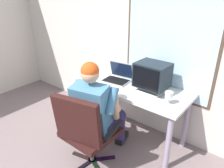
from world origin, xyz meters
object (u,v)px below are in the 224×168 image
Objects in this scene: office_chair at (85,129)px; person_seated at (97,109)px; laptop at (118,76)px; desk at (133,95)px; wine_glass at (169,95)px; crt_monitor at (152,76)px.

person_seated is (-0.05, 0.25, 0.11)m from office_chair.
desk is at bearing -13.08° from laptop.
office_chair is at bearing -75.68° from laptop.
office_chair is at bearing -131.30° from wine_glass.
laptop reaches higher than desk.
person_seated reaches higher than laptop.
laptop reaches higher than wine_glass.
crt_monitor is at bearing 9.07° from desk.
desk is 0.40m from crt_monitor.
laptop is at bearing 176.87° from crt_monitor.
crt_monitor reaches higher than desk.
person_seated is 0.75m from crt_monitor.
person_seated is 8.53× the size of wine_glass.
wine_glass is (0.30, -0.16, -0.10)m from crt_monitor.
office_chair is 6.64× the size of wine_glass.
desk is 3.76× the size of crt_monitor.
wine_glass is (0.53, -0.12, 0.22)m from desk.
crt_monitor is 0.35m from wine_glass.
crt_monitor is (0.24, 0.04, 0.32)m from desk.
laptop is 0.84m from wine_glass.
crt_monitor is at bearing 58.89° from person_seated.
wine_glass is at bearing -27.72° from crt_monitor.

